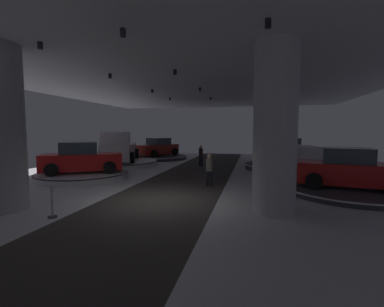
% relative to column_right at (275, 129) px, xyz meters
% --- Properties ---
extents(ground, '(24.00, 44.00, 0.06)m').
position_rel_column_right_xyz_m(ground, '(-4.16, 0.52, -2.77)').
color(ground, silver).
extents(ceiling_with_spotlights, '(24.00, 44.00, 0.39)m').
position_rel_column_right_xyz_m(ceiling_with_spotlights, '(-4.16, 0.52, 2.80)').
color(ceiling_with_spotlights, silver).
extents(column_right, '(1.39, 1.39, 5.50)m').
position_rel_column_right_xyz_m(column_right, '(0.00, 0.00, 0.00)').
color(column_right, '#ADADB2').
rests_on(column_right, ground).
extents(display_platform_far_left, '(5.94, 5.94, 0.32)m').
position_rel_column_right_xyz_m(display_platform_far_left, '(-10.98, 10.21, -2.57)').
color(display_platform_far_left, silver).
rests_on(display_platform_far_left, ground).
extents(pickup_truck_far_left, '(4.00, 5.70, 2.30)m').
position_rel_column_right_xyz_m(pickup_truck_far_left, '(-10.87, 9.91, -1.50)').
color(pickup_truck_far_left, silver).
rests_on(pickup_truck_far_left, display_platform_far_left).
extents(display_platform_mid_left, '(4.95, 4.95, 0.35)m').
position_rel_column_right_xyz_m(display_platform_mid_left, '(-10.02, 4.10, -2.56)').
color(display_platform_mid_left, '#B7B7BC').
rests_on(display_platform_mid_left, ground).
extents(display_car_mid_left, '(4.51, 3.77, 1.71)m').
position_rel_column_right_xyz_m(display_car_mid_left, '(-10.04, 4.08, -1.63)').
color(display_car_mid_left, red).
rests_on(display_car_mid_left, display_platform_mid_left).
extents(display_platform_deep_left, '(5.69, 5.69, 0.30)m').
position_rel_column_right_xyz_m(display_platform_deep_left, '(-9.65, 15.29, -2.58)').
color(display_platform_deep_left, '#333338').
rests_on(display_platform_deep_left, ground).
extents(display_car_deep_left, '(3.46, 4.57, 1.71)m').
position_rel_column_right_xyz_m(display_car_deep_left, '(-9.64, 15.32, -1.68)').
color(display_car_deep_left, maroon).
rests_on(display_car_deep_left, display_platform_deep_left).
extents(display_platform_mid_right, '(5.62, 5.62, 0.24)m').
position_rel_column_right_xyz_m(display_platform_mid_right, '(3.45, 3.61, -2.61)').
color(display_platform_mid_right, '#333338').
rests_on(display_platform_mid_right, ground).
extents(display_car_mid_right, '(4.48, 2.89, 1.71)m').
position_rel_column_right_xyz_m(display_car_mid_right, '(3.42, 3.62, -1.74)').
color(display_car_mid_right, red).
rests_on(display_car_mid_right, display_platform_mid_right).
extents(display_platform_far_right, '(5.68, 5.68, 0.36)m').
position_rel_column_right_xyz_m(display_platform_far_right, '(1.59, 10.49, -2.55)').
color(display_platform_far_right, '#333338').
rests_on(display_platform_far_right, ground).
extents(pickup_truck_far_right, '(3.93, 5.69, 2.30)m').
position_rel_column_right_xyz_m(pickup_truck_far_right, '(1.49, 10.79, -1.45)').
color(pickup_truck_far_right, silver).
rests_on(pickup_truck_far_right, display_platform_far_right).
extents(display_platform_deep_right, '(5.07, 5.07, 0.35)m').
position_rel_column_right_xyz_m(display_platform_deep_right, '(2.27, 15.42, -2.55)').
color(display_platform_deep_right, '#B7B7BC').
rests_on(display_platform_deep_right, ground).
extents(display_car_deep_right, '(4.30, 4.18, 1.71)m').
position_rel_column_right_xyz_m(display_car_deep_right, '(2.25, 15.40, -1.63)').
color(display_car_deep_right, black).
rests_on(display_car_deep_right, display_platform_deep_right).
extents(visitor_walking_near, '(0.32, 0.32, 1.59)m').
position_rel_column_right_xyz_m(visitor_walking_near, '(-4.54, 10.80, -1.84)').
color(visitor_walking_near, black).
rests_on(visitor_walking_near, ground).
extents(visitor_walking_far, '(0.32, 0.32, 1.59)m').
position_rel_column_right_xyz_m(visitor_walking_far, '(-2.71, 3.55, -1.84)').
color(visitor_walking_far, black).
rests_on(visitor_walking_far, ground).
extents(stanchion_a, '(0.28, 0.28, 1.01)m').
position_rel_column_right_xyz_m(stanchion_a, '(-6.71, -2.14, -2.38)').
color(stanchion_a, '#333338').
rests_on(stanchion_a, ground).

